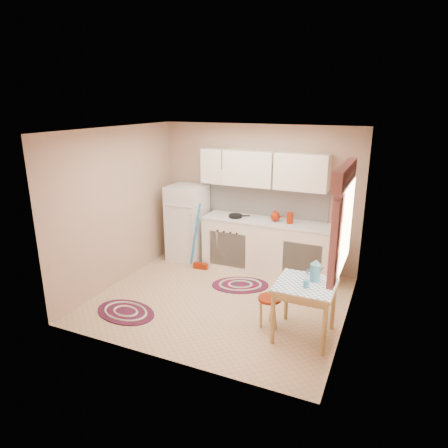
% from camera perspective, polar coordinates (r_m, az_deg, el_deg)
% --- Properties ---
extents(room_shell, '(3.64, 3.60, 2.52)m').
position_cam_1_polar(room_shell, '(5.73, 1.90, 4.35)').
color(room_shell, tan).
rests_on(room_shell, ground).
extents(fridge, '(0.65, 0.60, 1.40)m').
position_cam_1_polar(fridge, '(7.43, -5.24, 0.15)').
color(fridge, white).
rests_on(fridge, ground).
extents(broom, '(0.29, 0.14, 1.20)m').
position_cam_1_polar(broom, '(6.97, -3.41, -1.84)').
color(broom, blue).
rests_on(broom, ground).
extents(base_cabinets, '(2.25, 0.60, 0.88)m').
position_cam_1_polar(base_cabinets, '(6.97, 6.21, -3.29)').
color(base_cabinets, white).
rests_on(base_cabinets, ground).
extents(countertop, '(2.27, 0.62, 0.04)m').
position_cam_1_polar(countertop, '(6.83, 6.33, 0.33)').
color(countertop, beige).
rests_on(countertop, base_cabinets).
extents(frying_pan, '(0.31, 0.31, 0.05)m').
position_cam_1_polar(frying_pan, '(6.96, 1.63, 1.14)').
color(frying_pan, black).
rests_on(frying_pan, countertop).
extents(red_kettle, '(0.20, 0.18, 0.18)m').
position_cam_1_polar(red_kettle, '(6.76, 7.32, 1.09)').
color(red_kettle, maroon).
rests_on(red_kettle, countertop).
extents(red_canister, '(0.14, 0.14, 0.16)m').
position_cam_1_polar(red_canister, '(6.70, 9.39, 0.77)').
color(red_canister, maroon).
rests_on(red_canister, countertop).
extents(table, '(0.72, 0.72, 0.72)m').
position_cam_1_polar(table, '(5.20, 11.35, -11.99)').
color(table, tan).
rests_on(table, ground).
extents(stool, '(0.32, 0.32, 0.42)m').
position_cam_1_polar(stool, '(5.41, 6.47, -12.36)').
color(stool, maroon).
rests_on(stool, ground).
extents(coffee_pot, '(0.18, 0.17, 0.31)m').
position_cam_1_polar(coffee_pot, '(5.07, 12.92, -6.44)').
color(coffee_pot, teal).
rests_on(coffee_pot, table).
extents(mug, '(0.09, 0.09, 0.10)m').
position_cam_1_polar(mug, '(4.92, 11.67, -8.40)').
color(mug, teal).
rests_on(mug, table).
extents(rug_center, '(1.09, 0.93, 0.02)m').
position_cam_1_polar(rug_center, '(6.55, 2.34, -8.70)').
color(rug_center, maroon).
rests_on(rug_center, ground).
extents(rug_left, '(1.02, 0.76, 0.02)m').
position_cam_1_polar(rug_left, '(5.95, -13.87, -12.10)').
color(rug_left, maroon).
rests_on(rug_left, ground).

